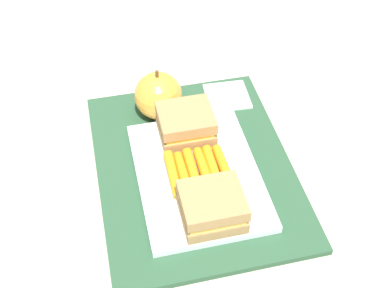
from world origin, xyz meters
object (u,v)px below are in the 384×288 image
object	(u,v)px
carrot_sticks_bundle	(198,170)
paper_napkin	(227,96)
sandwich_half_left	(212,207)
sandwich_half_right	(186,124)
apple	(158,96)
food_tray	(198,175)

from	to	relation	value
carrot_sticks_bundle	paper_napkin	bearing A→B (deg)	-28.78
sandwich_half_left	paper_napkin	size ratio (longest dim) A/B	1.14
sandwich_half_left	sandwich_half_right	distance (m)	0.16
sandwich_half_left	apple	xyz separation A→B (m)	(0.22, 0.03, 0.00)
food_tray	sandwich_half_right	xyz separation A→B (m)	(0.08, 0.00, 0.03)
carrot_sticks_bundle	sandwich_half_right	bearing A→B (deg)	-0.07
carrot_sticks_bundle	apple	size ratio (longest dim) A/B	1.00
sandwich_half_right	apple	xyz separation A→B (m)	(0.07, 0.03, 0.00)
sandwich_half_left	paper_napkin	distance (m)	0.26
food_tray	apple	xyz separation A→B (m)	(0.15, 0.03, 0.03)
food_tray	carrot_sticks_bundle	bearing A→B (deg)	169.87
sandwich_half_right	carrot_sticks_bundle	world-z (taller)	sandwich_half_right
carrot_sticks_bundle	paper_napkin	size ratio (longest dim) A/B	1.24
sandwich_half_left	sandwich_half_right	size ratio (longest dim) A/B	1.00
food_tray	apple	bearing A→B (deg)	11.29
sandwich_half_right	carrot_sticks_bundle	bearing A→B (deg)	179.93
apple	paper_napkin	size ratio (longest dim) A/B	1.23
food_tray	paper_napkin	xyz separation A→B (m)	(0.16, -0.09, -0.00)
apple	paper_napkin	xyz separation A→B (m)	(0.01, -0.12, -0.04)
sandwich_half_left	apple	size ratio (longest dim) A/B	0.93
food_tray	apple	size ratio (longest dim) A/B	2.67
sandwich_half_left	carrot_sticks_bundle	bearing A→B (deg)	0.07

